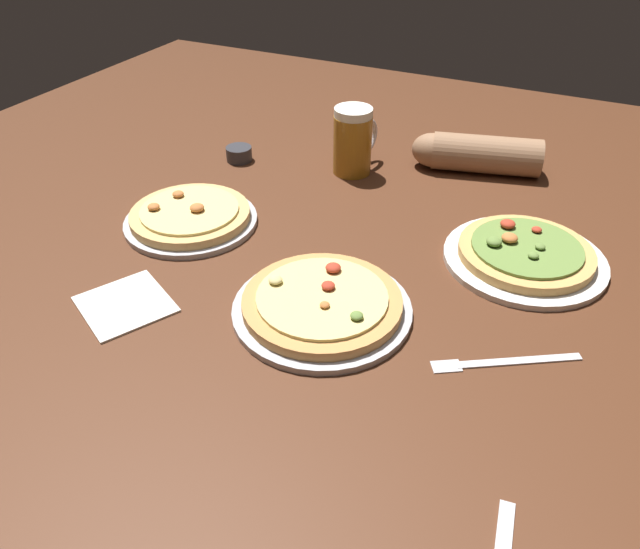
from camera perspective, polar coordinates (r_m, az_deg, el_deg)
ground_plane at (r=1.09m, az=0.00°, el=-1.50°), size 2.40×2.40×0.03m
pizza_plate_near at (r=1.00m, az=0.19°, el=-2.83°), size 0.30×0.30×0.05m
pizza_plate_far at (r=1.27m, az=-12.11°, el=5.34°), size 0.27×0.27×0.05m
pizza_plate_side at (r=1.19m, az=18.74°, el=1.80°), size 0.30×0.30×0.05m
beer_mug_dark at (r=1.43m, az=3.18°, el=12.46°), size 0.09×0.14×0.16m
ramekin_sauce at (r=1.52m, az=-7.63°, el=11.20°), size 0.06×0.06×0.03m
napkin_folded at (r=1.08m, az=-17.88°, el=-2.61°), size 0.19×0.19×0.01m
fork_left at (r=0.96m, az=16.85°, el=-7.84°), size 0.21×0.14×0.01m
diner_arm at (r=1.49m, az=14.17°, el=11.00°), size 0.30×0.15×0.09m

